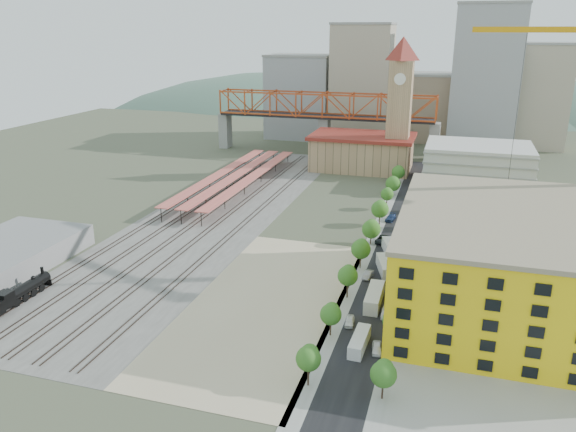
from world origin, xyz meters
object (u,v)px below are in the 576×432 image
(clock_tower, at_px, (400,94))
(site_trailer_a, at_px, (359,342))
(site_trailer_b, at_px, (374,298))
(site_trailer_d, at_px, (391,249))
(construction_building, at_px, (521,263))
(locomotive, at_px, (17,295))
(car_0, at_px, (350,321))
(site_trailer_c, at_px, (385,266))

(clock_tower, bearing_deg, site_trailer_a, -86.26)
(clock_tower, height_order, site_trailer_b, clock_tower)
(clock_tower, distance_m, site_trailer_d, 84.81)
(site_trailer_a, bearing_deg, construction_building, 42.86)
(construction_building, bearing_deg, locomotive, -164.29)
(site_trailer_a, distance_m, site_trailer_d, 42.61)
(locomotive, height_order, site_trailer_d, locomotive)
(construction_building, relative_size, site_trailer_a, 5.91)
(construction_building, distance_m, car_0, 33.95)
(clock_tower, height_order, site_trailer_c, clock_tower)
(locomotive, xyz_separation_m, site_trailer_b, (66.00, 19.65, -0.39))
(locomotive, relative_size, car_0, 4.82)
(construction_building, height_order, site_trailer_b, construction_building)
(clock_tower, distance_m, locomotive, 141.17)
(site_trailer_b, distance_m, site_trailer_c, 15.82)
(site_trailer_b, xyz_separation_m, car_0, (-3.00, -9.12, -0.74))
(construction_building, bearing_deg, site_trailer_c, 159.74)
(locomotive, xyz_separation_m, car_0, (63.00, 10.53, -1.13))
(site_trailer_a, relative_size, site_trailer_d, 0.87)
(site_trailer_c, bearing_deg, site_trailer_d, 73.54)
(site_trailer_a, bearing_deg, clock_tower, 95.73)
(clock_tower, bearing_deg, locomotive, -114.74)
(clock_tower, bearing_deg, site_trailer_c, -84.94)
(site_trailer_b, height_order, site_trailer_d, site_trailer_b)
(locomotive, height_order, site_trailer_b, locomotive)
(clock_tower, xyz_separation_m, construction_building, (34.00, -99.99, -19.29))
(clock_tower, relative_size, construction_building, 1.03)
(locomotive, bearing_deg, clock_tower, 65.26)
(construction_building, bearing_deg, site_trailer_a, -139.13)
(site_trailer_c, bearing_deg, car_0, -113.32)
(construction_building, relative_size, site_trailer_d, 5.15)
(clock_tower, bearing_deg, construction_building, -71.22)
(clock_tower, xyz_separation_m, site_trailer_d, (8.00, -79.88, -27.35))
(clock_tower, height_order, site_trailer_a, clock_tower)
(construction_building, relative_size, site_trailer_c, 5.22)
(site_trailer_a, relative_size, site_trailer_c, 0.88)
(site_trailer_b, height_order, car_0, site_trailer_b)
(site_trailer_a, bearing_deg, locomotive, -175.07)
(site_trailer_d, bearing_deg, site_trailer_b, -108.01)
(site_trailer_a, xyz_separation_m, site_trailer_c, (0.00, 32.09, 0.15))
(construction_building, relative_size, site_trailer_b, 4.84)
(construction_building, bearing_deg, site_trailer_b, -166.55)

